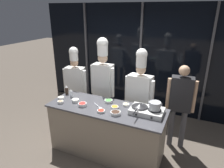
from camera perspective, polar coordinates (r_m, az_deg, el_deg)
ground_plane at (r=4.04m, az=-1.55°, el=-18.56°), size 24.00×24.00×0.00m
window_wall_back at (r=5.14m, az=8.14°, el=6.96°), size 5.50×0.09×2.70m
demo_counter at (r=3.76m, az=-1.62°, el=-13.01°), size 2.09×0.76×0.94m
portable_stove at (r=3.35m, az=9.92°, el=-7.55°), size 0.54×0.37×0.10m
frying_pan at (r=3.35m, az=7.91°, el=-6.12°), size 0.27×0.47×0.05m
stock_pot at (r=3.28m, az=12.16°, el=-6.06°), size 0.22×0.19×0.13m
squeeze_bottle_soy at (r=4.11m, az=-12.83°, el=-1.70°), size 0.07×0.07×0.18m
squeeze_bottle_clear at (r=3.96m, az=-11.63°, el=-2.61°), size 0.05×0.05×0.17m
prep_bowl_mushrooms at (r=3.77m, az=-14.50°, el=-4.97°), size 0.11×0.11×0.05m
prep_bowl_chili_flakes at (r=3.35m, az=-3.07°, el=-7.71°), size 0.13×0.13×0.04m
prep_bowl_scallions at (r=3.69m, az=-1.00°, el=-4.83°), size 0.15×0.15×0.05m
prep_bowl_bell_pepper at (r=3.58m, az=-8.45°, el=-5.76°), size 0.15×0.15×0.06m
prep_bowl_carrots at (r=3.48m, az=0.81°, el=-6.60°), size 0.13×0.13×0.04m
prep_bowl_chicken at (r=3.94m, az=-14.35°, el=-3.81°), size 0.12×0.12×0.04m
prep_bowl_soy_glaze at (r=3.28m, az=1.02°, el=-8.22°), size 0.17×0.17×0.05m
prep_bowl_garlic at (r=3.76m, az=-10.44°, el=-4.61°), size 0.13×0.13×0.06m
prep_bowl_ginger at (r=3.57m, az=4.01°, el=-5.87°), size 0.12×0.12×0.04m
serving_spoon_slotted at (r=3.51m, az=-3.62°, el=-6.64°), size 0.25×0.18×0.02m
chef_head at (r=4.57m, az=-10.40°, el=0.94°), size 0.55×0.28×1.80m
chef_sous at (r=4.15m, az=-2.59°, el=1.67°), size 0.55×0.23×2.04m
chef_line at (r=3.86m, az=7.93°, el=-2.04°), size 0.59×0.28×1.90m
person_guest at (r=3.85m, az=18.99°, el=-4.22°), size 0.51×0.23×1.65m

